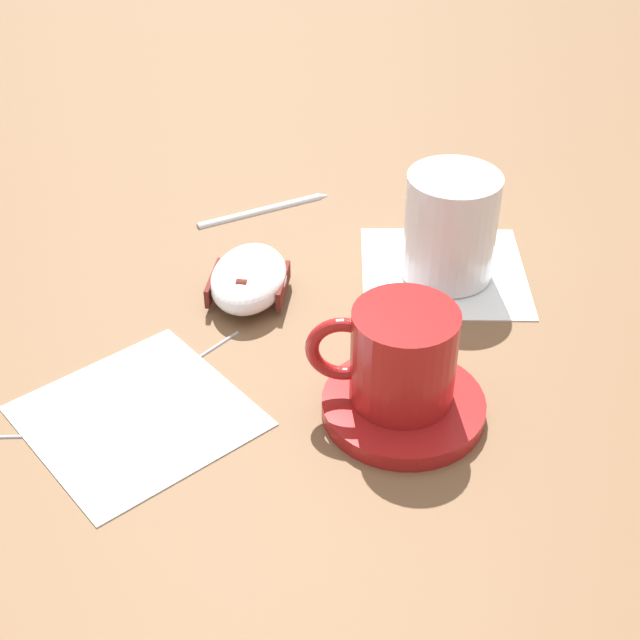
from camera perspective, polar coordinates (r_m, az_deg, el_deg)
name	(u,v)px	position (r m, az deg, el deg)	size (l,w,h in m)	color
ground_plane	(322,317)	(0.75, 0.11, 0.22)	(3.00, 3.00, 0.00)	brown
saucer	(403,406)	(0.66, 5.35, -5.52)	(0.12, 0.12, 0.01)	maroon
coffee_cup	(400,355)	(0.63, 5.12, -2.27)	(0.08, 0.11, 0.07)	maroon
computer_mouse	(249,278)	(0.77, -4.57, 2.67)	(0.11, 0.08, 0.04)	silver
mouse_cable	(91,401)	(0.69, -14.46, -5.06)	(0.20, 0.17, 0.00)	gray
napkin_under_glass	(443,271)	(0.81, 7.91, 3.12)	(0.15, 0.15, 0.00)	white
drinking_glass	(450,226)	(0.78, 8.34, 5.95)	(0.08, 0.08, 0.10)	silver
napkin_spare	(137,415)	(0.67, -11.64, -6.01)	(0.15, 0.15, 0.00)	white
pen	(265,207)	(0.90, -3.57, 7.22)	(0.11, 0.11, 0.01)	silver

